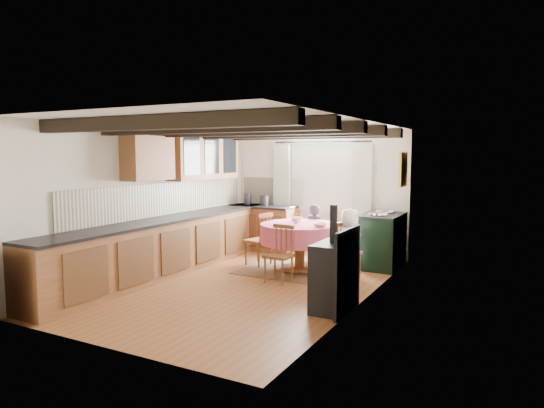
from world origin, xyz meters
The scene contains 40 objects.
floor centered at (0.00, 0.00, 0.00)m, with size 3.60×5.50×0.00m, color #98592A.
ceiling centered at (0.00, 0.00, 2.40)m, with size 3.60×5.50×0.00m, color white.
wall_back centered at (0.00, 2.75, 1.20)m, with size 3.60×0.00×2.40m, color silver.
wall_front centered at (0.00, -2.75, 1.20)m, with size 3.60×0.00×2.40m, color silver.
wall_left centered at (-1.80, 0.00, 1.20)m, with size 0.00×5.50×2.40m, color silver.
wall_right centered at (1.80, 0.00, 1.20)m, with size 0.00×5.50×2.40m, color silver.
beam_a centered at (0.00, -2.00, 2.31)m, with size 3.60×0.16×0.16m, color black.
beam_b centered at (0.00, -1.00, 2.31)m, with size 3.60×0.16×0.16m, color black.
beam_c centered at (0.00, 0.00, 2.31)m, with size 3.60×0.16×0.16m, color black.
beam_d centered at (0.00, 1.00, 2.31)m, with size 3.60×0.16×0.16m, color black.
beam_e centered at (0.00, 2.00, 2.31)m, with size 3.60×0.16×0.16m, color black.
splash_left centered at (-1.78, 0.30, 1.20)m, with size 0.02×4.50×0.55m, color beige.
splash_back centered at (-1.00, 2.73, 1.20)m, with size 1.40×0.02×0.55m, color beige.
base_cabinet_left centered at (-1.50, 0.00, 0.44)m, with size 0.60×5.30×0.88m, color #935A32.
base_cabinet_back centered at (-1.05, 2.45, 0.44)m, with size 1.30×0.60×0.88m, color #935A32.
worktop_left centered at (-1.48, 0.00, 0.90)m, with size 0.64×5.30×0.04m, color black.
worktop_back centered at (-1.05, 2.43, 0.90)m, with size 1.30×0.64×0.04m, color black.
wall_cabinet_glass centered at (-1.63, 1.20, 1.95)m, with size 0.34×1.80×0.90m, color #935A32.
wall_cabinet_solid centered at (-1.63, -0.30, 1.90)m, with size 0.34×0.90×0.70m, color #935A32.
window_frame centered at (0.10, 2.73, 1.60)m, with size 1.34×0.03×1.54m, color white.
window_pane centered at (0.10, 2.74, 1.60)m, with size 1.20×0.01×1.40m, color white.
curtain_left centered at (-0.75, 2.65, 1.10)m, with size 0.35×0.10×2.10m, color #ADBD9F.
curtain_right centered at (0.95, 2.65, 1.10)m, with size 0.35×0.10×2.10m, color #ADBD9F.
curtain_rod centered at (0.10, 2.65, 2.20)m, with size 0.03×0.03×2.00m, color black.
wall_picture centered at (1.77, 2.30, 1.70)m, with size 0.04×0.50×0.60m, color gold.
wall_plate centered at (1.05, 2.72, 1.70)m, with size 0.30×0.30×0.02m, color silver.
rug centered at (0.34, 1.15, 0.01)m, with size 1.90×1.47×0.01m, color #4F3C37.
dining_table centered at (0.34, 1.15, 0.40)m, with size 1.33×1.33×0.80m, color #CC6A81, non-canonical shape.
chair_near centered at (0.36, 0.33, 0.44)m, with size 0.38×0.40×0.89m, color brown, non-canonical shape.
chair_left centered at (-0.50, 1.22, 0.47)m, with size 0.40×0.42×0.94m, color brown, non-canonical shape.
chair_right centered at (1.20, 1.06, 0.44)m, with size 0.38×0.40×0.88m, color brown, non-canonical shape.
aga_range centered at (1.47, 2.09, 0.47)m, with size 0.67×1.03×0.95m, color black, non-canonical shape.
cast_iron_stove centered at (1.58, -0.55, 0.67)m, with size 0.40×0.67×1.34m, color black, non-canonical shape.
child_far centered at (0.30, 1.88, 0.54)m, with size 0.39×0.26×1.07m, color #39434E.
child_right centered at (1.22, 1.15, 0.55)m, with size 0.54×0.35×1.11m, color white.
bowl_a centered at (0.77, 1.01, 0.83)m, with size 0.22×0.22×0.05m, color silver.
bowl_b centered at (0.13, 1.48, 0.83)m, with size 0.21×0.21×0.06m, color silver.
cup centered at (0.26, 1.22, 0.85)m, with size 0.10×0.10×0.09m, color silver.
canister_tall centered at (-1.40, 2.37, 1.04)m, with size 0.14×0.14×0.24m, color #262628.
canister_wide centered at (-1.05, 2.45, 1.02)m, with size 0.18×0.18×0.20m, color #262628.
Camera 1 is at (3.69, -6.16, 1.96)m, focal length 32.02 mm.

